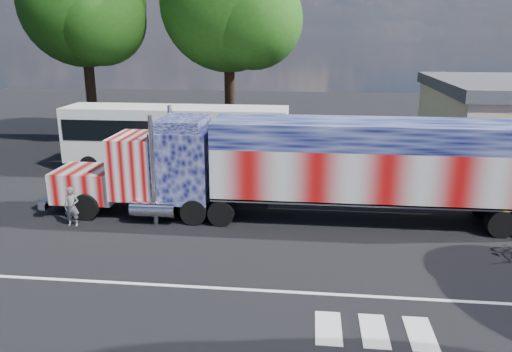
# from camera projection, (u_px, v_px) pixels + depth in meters

# --- Properties ---
(ground) EXTENTS (100.00, 100.00, 0.00)m
(ground) POSITION_uv_depth(u_px,v_px,m) (247.00, 249.00, 18.20)
(ground) COLOR black
(lane_markings) EXTENTS (30.00, 2.67, 0.01)m
(lane_markings) POSITION_uv_depth(u_px,v_px,m) (289.00, 305.00, 14.42)
(lane_markings) COLOR silver
(lane_markings) RESTS_ON ground
(semi_truck) EXTENTS (21.19, 3.35, 4.52)m
(semi_truck) POSITION_uv_depth(u_px,v_px,m) (318.00, 166.00, 20.46)
(semi_truck) COLOR black
(semi_truck) RESTS_ON ground
(coach_bus) EXTENTS (12.45, 2.90, 3.62)m
(coach_bus) POSITION_uv_depth(u_px,v_px,m) (177.00, 138.00, 27.98)
(coach_bus) COLOR white
(coach_bus) RESTS_ON ground
(woman) EXTENTS (0.63, 0.46, 1.62)m
(woman) POSITION_uv_depth(u_px,v_px,m) (72.00, 207.00, 20.17)
(woman) COLOR slate
(woman) RESTS_ON ground
(tree_n_mid) EXTENTS (9.30, 8.86, 13.84)m
(tree_n_mid) POSITION_uv_depth(u_px,v_px,m) (231.00, 4.00, 32.23)
(tree_n_mid) COLOR black
(tree_n_mid) RESTS_ON ground
(tree_nw_a) EXTENTS (8.75, 8.33, 13.58)m
(tree_nw_a) POSITION_uv_depth(u_px,v_px,m) (85.00, 5.00, 33.16)
(tree_nw_a) COLOR black
(tree_nw_a) RESTS_ON ground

